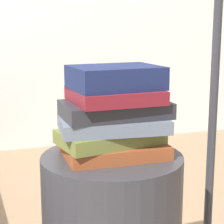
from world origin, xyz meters
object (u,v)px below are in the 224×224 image
Objects in this scene: book_slate at (111,124)px; book_navy at (116,78)px; book_maroon at (114,95)px; book_charcoal at (115,109)px; book_rust at (113,148)px; book_olive at (110,137)px.

book_navy is at bearing 19.41° from book_slate.
book_maroon is (0.01, 0.01, 0.08)m from book_slate.
book_rust is at bearing 103.47° from book_charcoal.
book_olive is 0.16m from book_navy.
book_olive is 0.96× the size of book_slate.
book_charcoal is (0.01, 0.01, 0.07)m from book_olive.
book_rust is at bearing 63.83° from book_slate.
book_slate reaches higher than book_olive.
book_slate is at bearing -170.82° from book_navy.
book_slate is at bearing -139.80° from book_charcoal.
book_navy reaches higher than book_rust.
book_olive is 1.21× the size of book_maroon.
book_navy reaches higher than book_slate.
book_maroon is 0.05m from book_navy.
book_rust is at bearing 94.85° from book_navy.
book_slate is at bearing -120.92° from book_rust.
book_slate is 1.01× the size of book_charcoal.
book_navy is at bearing -70.61° from book_maroon.
book_charcoal is at bearing 46.71° from book_slate.
book_maroon is (-0.00, -0.00, 0.04)m from book_charcoal.
book_charcoal is (0.01, 0.01, 0.04)m from book_slate.
book_slate is at bearing -143.47° from book_maroon.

